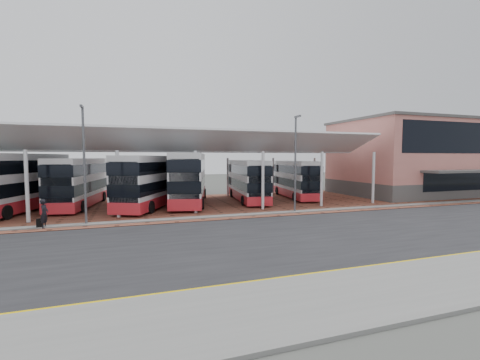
{
  "coord_description": "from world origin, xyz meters",
  "views": [
    {
      "loc": [
        -10.95,
        -17.61,
        4.64
      ],
      "look_at": [
        -1.93,
        9.12,
        2.66
      ],
      "focal_mm": 24.0,
      "sensor_mm": 36.0,
      "label": 1
    }
  ],
  "objects_px": {
    "bus_5": "(295,179)",
    "bus_0": "(19,183)",
    "terminal": "(414,157)",
    "bus_4": "(248,181)",
    "bus_3": "(190,179)",
    "bus_2": "(153,181)",
    "bus_1": "(80,183)",
    "pedestrian": "(44,214)"
  },
  "relations": [
    {
      "from": "bus_3",
      "to": "bus_5",
      "type": "height_order",
      "value": "bus_3"
    },
    {
      "from": "bus_1",
      "to": "bus_5",
      "type": "relative_size",
      "value": 1.08
    },
    {
      "from": "bus_3",
      "to": "bus_5",
      "type": "relative_size",
      "value": 1.19
    },
    {
      "from": "bus_0",
      "to": "pedestrian",
      "type": "relative_size",
      "value": 6.49
    },
    {
      "from": "bus_5",
      "to": "pedestrian",
      "type": "bearing_deg",
      "value": -149.41
    },
    {
      "from": "terminal",
      "to": "pedestrian",
      "type": "height_order",
      "value": "terminal"
    },
    {
      "from": "bus_2",
      "to": "bus_5",
      "type": "xyz_separation_m",
      "value": [
        15.95,
        1.91,
        -0.27
      ]
    },
    {
      "from": "bus_2",
      "to": "pedestrian",
      "type": "relative_size",
      "value": 6.13
    },
    {
      "from": "terminal",
      "to": "bus_4",
      "type": "height_order",
      "value": "terminal"
    },
    {
      "from": "terminal",
      "to": "bus_3",
      "type": "relative_size",
      "value": 1.49
    },
    {
      "from": "bus_4",
      "to": "bus_5",
      "type": "xyz_separation_m",
      "value": [
        6.13,
        0.94,
        -0.05
      ]
    },
    {
      "from": "bus_3",
      "to": "bus_4",
      "type": "height_order",
      "value": "bus_3"
    },
    {
      "from": "terminal",
      "to": "bus_3",
      "type": "bearing_deg",
      "value": 179.41
    },
    {
      "from": "bus_0",
      "to": "bus_2",
      "type": "xyz_separation_m",
      "value": [
        10.9,
        -0.81,
        -0.08
      ]
    },
    {
      "from": "terminal",
      "to": "bus_0",
      "type": "xyz_separation_m",
      "value": [
        -43.05,
        0.14,
        -2.16
      ]
    },
    {
      "from": "terminal",
      "to": "bus_4",
      "type": "xyz_separation_m",
      "value": [
        -22.34,
        0.3,
        -2.47
      ]
    },
    {
      "from": "bus_2",
      "to": "bus_3",
      "type": "xyz_separation_m",
      "value": [
        3.63,
        0.96,
        0.11
      ]
    },
    {
      "from": "bus_0",
      "to": "bus_5",
      "type": "bearing_deg",
      "value": 18.5
    },
    {
      "from": "bus_2",
      "to": "bus_4",
      "type": "distance_m",
      "value": 9.87
    },
    {
      "from": "pedestrian",
      "to": "bus_2",
      "type": "bearing_deg",
      "value": -35.91
    },
    {
      "from": "bus_5",
      "to": "bus_3",
      "type": "bearing_deg",
      "value": -166.56
    },
    {
      "from": "bus_4",
      "to": "terminal",
      "type": "bearing_deg",
      "value": 6.83
    },
    {
      "from": "bus_1",
      "to": "bus_4",
      "type": "relative_size",
      "value": 1.05
    },
    {
      "from": "bus_2",
      "to": "terminal",
      "type": "bearing_deg",
      "value": 26.72
    },
    {
      "from": "bus_2",
      "to": "pedestrian",
      "type": "distance_m",
      "value": 10.36
    },
    {
      "from": "terminal",
      "to": "bus_1",
      "type": "distance_m",
      "value": 38.72
    },
    {
      "from": "bus_0",
      "to": "pedestrian",
      "type": "xyz_separation_m",
      "value": [
        3.63,
        -8.07,
        -1.5
      ]
    },
    {
      "from": "bus_1",
      "to": "bus_3",
      "type": "xyz_separation_m",
      "value": [
        10.1,
        -1.25,
        0.23
      ]
    },
    {
      "from": "bus_5",
      "to": "bus_0",
      "type": "bearing_deg",
      "value": -168.61
    },
    {
      "from": "bus_1",
      "to": "bus_4",
      "type": "height_order",
      "value": "bus_1"
    },
    {
      "from": "bus_3",
      "to": "bus_5",
      "type": "bearing_deg",
      "value": 18.21
    },
    {
      "from": "terminal",
      "to": "bus_1",
      "type": "height_order",
      "value": "terminal"
    },
    {
      "from": "terminal",
      "to": "bus_2",
      "type": "xyz_separation_m",
      "value": [
        -32.16,
        -0.67,
        -2.24
      ]
    },
    {
      "from": "bus_0",
      "to": "bus_2",
      "type": "distance_m",
      "value": 10.93
    },
    {
      "from": "terminal",
      "to": "pedestrian",
      "type": "relative_size",
      "value": 9.78
    },
    {
      "from": "terminal",
      "to": "bus_1",
      "type": "bearing_deg",
      "value": 177.71
    },
    {
      "from": "bus_4",
      "to": "pedestrian",
      "type": "distance_m",
      "value": 19.0
    },
    {
      "from": "terminal",
      "to": "bus_4",
      "type": "bearing_deg",
      "value": 179.24
    },
    {
      "from": "bus_1",
      "to": "bus_0",
      "type": "bearing_deg",
      "value": -153.32
    },
    {
      "from": "bus_0",
      "to": "bus_4",
      "type": "xyz_separation_m",
      "value": [
        20.72,
        0.15,
        -0.31
      ]
    },
    {
      "from": "bus_0",
      "to": "terminal",
      "type": "bearing_deg",
      "value": 15.97
    },
    {
      "from": "bus_1",
      "to": "bus_5",
      "type": "distance_m",
      "value": 22.42
    }
  ]
}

